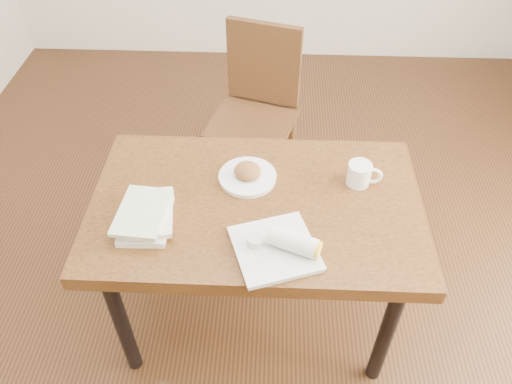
{
  "coord_description": "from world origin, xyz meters",
  "views": [
    {
      "loc": [
        0.06,
        -1.31,
        2.07
      ],
      "look_at": [
        0.0,
        0.0,
        0.8
      ],
      "focal_mm": 35.0,
      "sensor_mm": 36.0,
      "label": 1
    }
  ],
  "objects_px": {
    "coffee_mug": "(360,174)",
    "book_stack": "(146,215)",
    "chair_far": "(257,103)",
    "plate_burrito": "(281,246)",
    "table": "(256,217)",
    "plate_scone": "(248,175)"
  },
  "relations": [
    {
      "from": "coffee_mug",
      "to": "table",
      "type": "bearing_deg",
      "value": -162.94
    },
    {
      "from": "chair_far",
      "to": "plate_burrito",
      "type": "xyz_separation_m",
      "value": [
        0.13,
        -1.18,
        0.23
      ]
    },
    {
      "from": "chair_far",
      "to": "coffee_mug",
      "type": "distance_m",
      "value": 0.96
    },
    {
      "from": "plate_burrito",
      "to": "book_stack",
      "type": "height_order",
      "value": "plate_burrito"
    },
    {
      "from": "chair_far",
      "to": "plate_burrito",
      "type": "height_order",
      "value": "chair_far"
    },
    {
      "from": "table",
      "to": "chair_far",
      "type": "height_order",
      "value": "chair_far"
    },
    {
      "from": "chair_far",
      "to": "book_stack",
      "type": "xyz_separation_m",
      "value": [
        -0.35,
        -1.06,
        0.23
      ]
    },
    {
      "from": "chair_far",
      "to": "book_stack",
      "type": "height_order",
      "value": "chair_far"
    },
    {
      "from": "plate_scone",
      "to": "book_stack",
      "type": "bearing_deg",
      "value": -145.15
    },
    {
      "from": "coffee_mug",
      "to": "chair_far",
      "type": "bearing_deg",
      "value": 117.5
    },
    {
      "from": "coffee_mug",
      "to": "book_stack",
      "type": "distance_m",
      "value": 0.81
    },
    {
      "from": "plate_scone",
      "to": "coffee_mug",
      "type": "height_order",
      "value": "coffee_mug"
    },
    {
      "from": "table",
      "to": "book_stack",
      "type": "bearing_deg",
      "value": -162.92
    },
    {
      "from": "table",
      "to": "chair_far",
      "type": "bearing_deg",
      "value": 92.18
    },
    {
      "from": "table",
      "to": "plate_scone",
      "type": "height_order",
      "value": "plate_scone"
    },
    {
      "from": "table",
      "to": "plate_scone",
      "type": "relative_size",
      "value": 5.47
    },
    {
      "from": "coffee_mug",
      "to": "book_stack",
      "type": "xyz_separation_m",
      "value": [
        -0.78,
        -0.24,
        -0.02
      ]
    },
    {
      "from": "table",
      "to": "book_stack",
      "type": "xyz_separation_m",
      "value": [
        -0.39,
        -0.12,
        0.12
      ]
    },
    {
      "from": "table",
      "to": "book_stack",
      "type": "height_order",
      "value": "book_stack"
    },
    {
      "from": "chair_far",
      "to": "plate_burrito",
      "type": "distance_m",
      "value": 1.21
    },
    {
      "from": "chair_far",
      "to": "coffee_mug",
      "type": "relative_size",
      "value": 7.1
    },
    {
      "from": "table",
      "to": "coffee_mug",
      "type": "height_order",
      "value": "coffee_mug"
    }
  ]
}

